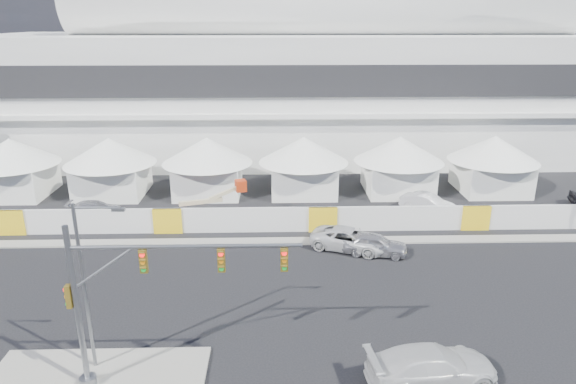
{
  "coord_description": "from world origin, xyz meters",
  "views": [
    {
      "loc": [
        2.3,
        -22.52,
        15.85
      ],
      "look_at": [
        3.17,
        10.0,
        4.79
      ],
      "focal_mm": 32.0,
      "sensor_mm": 36.0,
      "label": 1
    }
  ],
  "objects_px": {
    "sedan_silver": "(375,244)",
    "boom_lift": "(196,214)",
    "pickup_near": "(432,366)",
    "lot_car_c": "(95,209)",
    "traffic_mast": "(124,300)",
    "pickup_curb": "(350,239)",
    "lot_car_a": "(428,203)",
    "streetlight_median": "(88,277)"
  },
  "relations": [
    {
      "from": "pickup_near",
      "to": "lot_car_c",
      "type": "bearing_deg",
      "value": 38.65
    },
    {
      "from": "traffic_mast",
      "to": "streetlight_median",
      "type": "xyz_separation_m",
      "value": [
        -1.95,
        1.35,
        0.42
      ]
    },
    {
      "from": "lot_car_a",
      "to": "streetlight_median",
      "type": "distance_m",
      "value": 29.9
    },
    {
      "from": "sedan_silver",
      "to": "traffic_mast",
      "type": "distance_m",
      "value": 19.34
    },
    {
      "from": "lot_car_a",
      "to": "sedan_silver",
      "type": "bearing_deg",
      "value": -176.79
    },
    {
      "from": "pickup_curb",
      "to": "traffic_mast",
      "type": "relative_size",
      "value": 0.56
    },
    {
      "from": "traffic_mast",
      "to": "boom_lift",
      "type": "distance_m",
      "value": 19.56
    },
    {
      "from": "sedan_silver",
      "to": "streetlight_median",
      "type": "relative_size",
      "value": 0.55
    },
    {
      "from": "pickup_curb",
      "to": "lot_car_a",
      "type": "height_order",
      "value": "pickup_curb"
    },
    {
      "from": "pickup_near",
      "to": "boom_lift",
      "type": "bearing_deg",
      "value": 27.48
    },
    {
      "from": "pickup_curb",
      "to": "pickup_near",
      "type": "distance_m",
      "value": 14.45
    },
    {
      "from": "traffic_mast",
      "to": "streetlight_median",
      "type": "relative_size",
      "value": 1.22
    },
    {
      "from": "sedan_silver",
      "to": "lot_car_a",
      "type": "distance_m",
      "value": 10.31
    },
    {
      "from": "traffic_mast",
      "to": "boom_lift",
      "type": "relative_size",
      "value": 1.48
    },
    {
      "from": "pickup_near",
      "to": "traffic_mast",
      "type": "relative_size",
      "value": 0.6
    },
    {
      "from": "pickup_near",
      "to": "streetlight_median",
      "type": "height_order",
      "value": "streetlight_median"
    },
    {
      "from": "pickup_curb",
      "to": "sedan_silver",
      "type": "bearing_deg",
      "value": -95.9
    },
    {
      "from": "lot_car_c",
      "to": "lot_car_a",
      "type": "bearing_deg",
      "value": -91.28
    },
    {
      "from": "streetlight_median",
      "to": "boom_lift",
      "type": "relative_size",
      "value": 1.21
    },
    {
      "from": "pickup_curb",
      "to": "lot_car_a",
      "type": "xyz_separation_m",
      "value": [
        7.75,
        7.42,
        -0.01
      ]
    },
    {
      "from": "pickup_curb",
      "to": "boom_lift",
      "type": "distance_m",
      "value": 12.78
    },
    {
      "from": "sedan_silver",
      "to": "boom_lift",
      "type": "relative_size",
      "value": 0.67
    },
    {
      "from": "pickup_curb",
      "to": "traffic_mast",
      "type": "height_order",
      "value": "traffic_mast"
    },
    {
      "from": "sedan_silver",
      "to": "boom_lift",
      "type": "distance_m",
      "value": 14.62
    },
    {
      "from": "sedan_silver",
      "to": "lot_car_a",
      "type": "height_order",
      "value": "sedan_silver"
    },
    {
      "from": "pickup_curb",
      "to": "lot_car_a",
      "type": "relative_size",
      "value": 1.21
    },
    {
      "from": "pickup_curb",
      "to": "pickup_near",
      "type": "height_order",
      "value": "pickup_near"
    },
    {
      "from": "sedan_silver",
      "to": "streetlight_median",
      "type": "xyz_separation_m",
      "value": [
        -15.41,
        -12.05,
        4.09
      ]
    },
    {
      "from": "lot_car_a",
      "to": "boom_lift",
      "type": "bearing_deg",
      "value": 136.83
    },
    {
      "from": "lot_car_a",
      "to": "streetlight_median",
      "type": "bearing_deg",
      "value": 173.04
    },
    {
      "from": "sedan_silver",
      "to": "traffic_mast",
      "type": "xyz_separation_m",
      "value": [
        -13.46,
        -13.4,
        3.66
      ]
    },
    {
      "from": "lot_car_a",
      "to": "boom_lift",
      "type": "height_order",
      "value": "boom_lift"
    },
    {
      "from": "pickup_curb",
      "to": "lot_car_a",
      "type": "bearing_deg",
      "value": -24.1
    },
    {
      "from": "lot_car_a",
      "to": "pickup_curb",
      "type": "bearing_deg",
      "value": 173.42
    },
    {
      "from": "pickup_near",
      "to": "lot_car_c",
      "type": "height_order",
      "value": "pickup_near"
    },
    {
      "from": "sedan_silver",
      "to": "boom_lift",
      "type": "bearing_deg",
      "value": 79.46
    },
    {
      "from": "sedan_silver",
      "to": "lot_car_c",
      "type": "height_order",
      "value": "sedan_silver"
    },
    {
      "from": "sedan_silver",
      "to": "pickup_near",
      "type": "height_order",
      "value": "pickup_near"
    },
    {
      "from": "lot_car_c",
      "to": "boom_lift",
      "type": "bearing_deg",
      "value": -105.43
    },
    {
      "from": "pickup_near",
      "to": "lot_car_a",
      "type": "xyz_separation_m",
      "value": [
        6.06,
        21.77,
        -0.11
      ]
    },
    {
      "from": "traffic_mast",
      "to": "streetlight_median",
      "type": "distance_m",
      "value": 2.41
    },
    {
      "from": "lot_car_a",
      "to": "lot_car_c",
      "type": "xyz_separation_m",
      "value": [
        -28.25,
        -0.37,
        -0.11
      ]
    }
  ]
}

